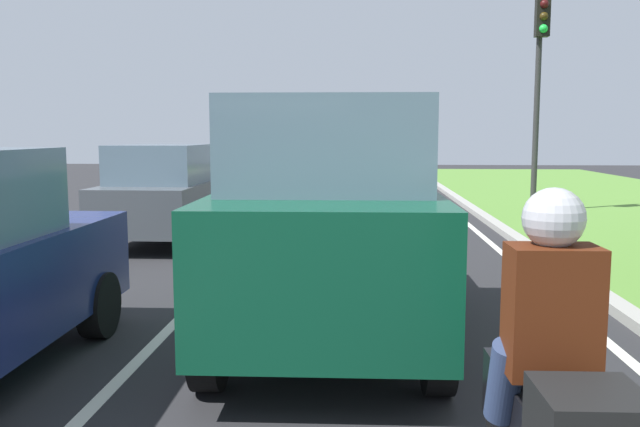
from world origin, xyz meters
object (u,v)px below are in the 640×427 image
Objects in this scene: car_suv_ahead at (329,217)px; car_hatchback_far at (165,194)px; rider_person at (550,307)px; traffic_light_near_right at (540,64)px.

car_suv_ahead reaches higher than car_hatchback_far.
car_hatchback_far is 3.19× the size of rider_person.
rider_person is at bearing -104.24° from traffic_light_near_right.
rider_person is 14.01m from traffic_light_near_right.
car_suv_ahead is 1.22× the size of car_hatchback_far.
car_suv_ahead is 11.26m from traffic_light_near_right.
traffic_light_near_right reaches higher than car_suv_ahead.
traffic_light_near_right is (4.57, 9.99, 2.47)m from car_suv_ahead.
car_suv_ahead reaches higher than rider_person.
car_suv_ahead is 0.84× the size of traffic_light_near_right.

